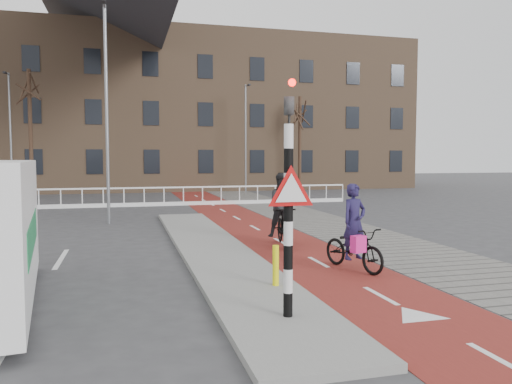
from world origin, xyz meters
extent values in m
plane|color=#38383A|center=(0.00, 0.00, 0.00)|extent=(120.00, 120.00, 0.00)
cube|color=maroon|center=(1.50, 10.00, 0.01)|extent=(2.50, 60.00, 0.01)
cube|color=slate|center=(4.30, 10.00, 0.01)|extent=(3.00, 60.00, 0.01)
cube|color=gray|center=(-0.70, 4.00, 0.06)|extent=(1.80, 16.00, 0.12)
cylinder|color=black|center=(-0.60, -2.00, 1.56)|extent=(0.14, 0.14, 2.88)
imported|color=black|center=(-0.60, -2.00, 3.40)|extent=(0.13, 0.16, 0.80)
cylinder|color=#FF0C05|center=(-0.60, -2.14, 3.58)|extent=(0.11, 0.02, 0.11)
cylinder|color=#F2EF0D|center=(-0.25, -0.22, 0.50)|extent=(0.12, 0.12, 0.76)
imported|color=black|center=(1.96, 1.05, 0.49)|extent=(1.13, 1.94, 0.97)
imported|color=#1F1941|center=(1.96, 1.05, 1.09)|extent=(0.70, 0.56, 1.68)
cube|color=#EC2191|center=(1.80, 0.52, 0.68)|extent=(0.34, 0.27, 0.36)
imported|color=black|center=(1.35, 4.27, 0.59)|extent=(0.83, 2.00, 1.16)
imported|color=black|center=(1.35, 4.27, 1.16)|extent=(0.98, 0.82, 1.83)
cube|color=#1B7E45|center=(-4.47, 0.02, 1.21)|extent=(0.49, 3.62, 0.55)
cylinder|color=black|center=(-4.41, -1.78, 0.40)|extent=(0.38, 0.83, 0.80)
cylinder|color=black|center=(-4.90, 2.06, 0.40)|extent=(0.38, 0.83, 0.80)
cube|color=silver|center=(-5.00, 17.00, 0.95)|extent=(28.00, 0.08, 0.08)
cube|color=silver|center=(-5.00, 17.00, 0.10)|extent=(28.00, 0.10, 0.20)
cube|color=#7F6047|center=(-3.00, 32.00, 6.00)|extent=(46.00, 10.00, 12.00)
cylinder|color=black|center=(-8.33, 23.36, 3.86)|extent=(0.23, 0.23, 7.73)
cylinder|color=black|center=(9.44, 25.44, 3.46)|extent=(0.24, 0.24, 6.91)
cylinder|color=slate|center=(-3.55, 10.48, 4.04)|extent=(0.12, 0.12, 8.09)
cylinder|color=slate|center=(-9.53, 23.84, 3.76)|extent=(0.12, 0.12, 7.53)
cylinder|color=slate|center=(5.25, 24.92, 3.76)|extent=(0.12, 0.12, 7.52)
camera|label=1|loc=(-2.94, -9.00, 2.51)|focal=35.00mm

